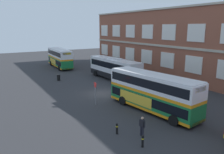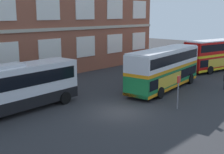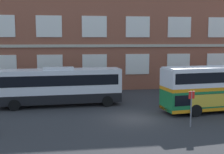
# 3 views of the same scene
# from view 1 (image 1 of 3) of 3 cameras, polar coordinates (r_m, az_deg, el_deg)

# --- Properties ---
(ground_plane) EXTENTS (120.00, 120.00, 0.00)m
(ground_plane) POSITION_cam_1_polar(r_m,az_deg,el_deg) (31.63, 0.62, -3.73)
(ground_plane) COLOR #2B2B2D
(brick_terminal_building) EXTENTS (49.61, 8.19, 12.13)m
(brick_terminal_building) POSITION_cam_1_polar(r_m,az_deg,el_deg) (42.49, 17.95, 7.98)
(brick_terminal_building) COLOR brown
(brick_terminal_building) RESTS_ON ground
(double_decker_near) EXTENTS (11.10, 3.23, 4.07)m
(double_decker_near) POSITION_cam_1_polar(r_m,az_deg,el_deg) (51.82, -13.16, 4.79)
(double_decker_near) COLOR #197038
(double_decker_near) RESTS_ON ground
(double_decker_middle) EXTENTS (11.23, 3.89, 4.07)m
(double_decker_middle) POSITION_cam_1_polar(r_m,az_deg,el_deg) (24.32, 10.21, -3.70)
(double_decker_middle) COLOR #197038
(double_decker_middle) RESTS_ON ground
(touring_coach) EXTENTS (12.12, 3.37, 3.80)m
(touring_coach) POSITION_cam_1_polar(r_m,az_deg,el_deg) (38.32, 0.57, 2.10)
(touring_coach) COLOR silver
(touring_coach) RESTS_ON ground
(waiting_passenger) EXTENTS (0.64, 0.32, 1.70)m
(waiting_passenger) POSITION_cam_1_polar(r_m,az_deg,el_deg) (19.10, 7.67, -12.14)
(waiting_passenger) COLOR black
(waiting_passenger) RESTS_ON ground
(bus_stand_flag) EXTENTS (0.44, 0.10, 2.70)m
(bus_stand_flag) POSITION_cam_1_polar(r_m,az_deg,el_deg) (25.87, -4.26, -3.72)
(bus_stand_flag) COLOR slate
(bus_stand_flag) RESTS_ON ground
(station_litter_bin) EXTENTS (0.60, 0.60, 1.03)m
(station_litter_bin) POSITION_cam_1_polar(r_m,az_deg,el_deg) (39.11, -13.46, -0.11)
(station_litter_bin) COLOR black
(station_litter_bin) RESTS_ON ground
(safety_bollard_west) EXTENTS (0.19, 0.19, 0.95)m
(safety_bollard_west) POSITION_cam_1_polar(r_m,az_deg,el_deg) (17.70, 7.80, -15.84)
(safety_bollard_west) COLOR black
(safety_bollard_west) RESTS_ON ground
(safety_bollard_east) EXTENTS (0.19, 0.19, 0.95)m
(safety_bollard_east) POSITION_cam_1_polar(r_m,az_deg,el_deg) (19.46, 1.26, -12.96)
(safety_bollard_east) COLOR black
(safety_bollard_east) RESTS_ON ground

